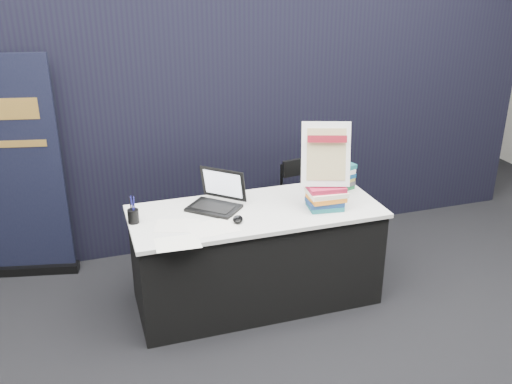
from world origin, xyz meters
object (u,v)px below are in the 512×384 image
object	(u,v)px
info_sign	(326,155)
stacking_chair	(307,205)
display_table	(256,255)
book_stack_short	(336,177)
laptop	(212,199)
pullup_banner	(17,183)
book_stack_tall	(326,197)

from	to	relation	value
info_sign	stacking_chair	xyz separation A→B (m)	(0.15, 0.63, -0.67)
display_table	stacking_chair	bearing A→B (deg)	40.46
book_stack_short	stacking_chair	xyz separation A→B (m)	(-0.07, 0.37, -0.38)
laptop	book_stack_short	size ratio (longest dim) A/B	1.69
pullup_banner	info_sign	bearing A→B (deg)	-13.74
pullup_banner	book_stack_tall	bearing A→B (deg)	-14.40
book_stack_tall	info_sign	world-z (taller)	info_sign
info_sign	display_table	bearing A→B (deg)	-172.14
stacking_chair	laptop	bearing A→B (deg)	-166.49
book_stack_short	stacking_chair	distance (m)	0.54
book_stack_tall	info_sign	xyz separation A→B (m)	(0.00, 0.03, 0.31)
display_table	laptop	bearing A→B (deg)	153.16
laptop	info_sign	bearing A→B (deg)	25.65
display_table	book_stack_tall	xyz separation A→B (m)	(0.48, -0.12, 0.46)
info_sign	pullup_banner	xyz separation A→B (m)	(-2.13, 1.04, -0.35)
display_table	book_stack_tall	bearing A→B (deg)	-14.33
info_sign	laptop	bearing A→B (deg)	-178.42
book_stack_short	stacking_chair	bearing A→B (deg)	101.47
display_table	stacking_chair	world-z (taller)	stacking_chair
info_sign	stacking_chair	size ratio (longest dim) A/B	0.55
book_stack_short	pullup_banner	world-z (taller)	pullup_banner
laptop	pullup_banner	size ratio (longest dim) A/B	0.27
laptop	display_table	bearing A→B (deg)	15.97
laptop	book_stack_short	distance (m)	0.99
laptop	stacking_chair	size ratio (longest dim) A/B	0.57
info_sign	pullup_banner	world-z (taller)	pullup_banner
display_table	info_sign	xyz separation A→B (m)	(0.48, -0.09, 0.77)
pullup_banner	stacking_chair	size ratio (longest dim) A/B	2.13
book_stack_tall	info_sign	distance (m)	0.31
info_sign	pullup_banner	distance (m)	2.40
pullup_banner	laptop	bearing A→B (deg)	-18.25
book_stack_short	stacking_chair	size ratio (longest dim) A/B	0.34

